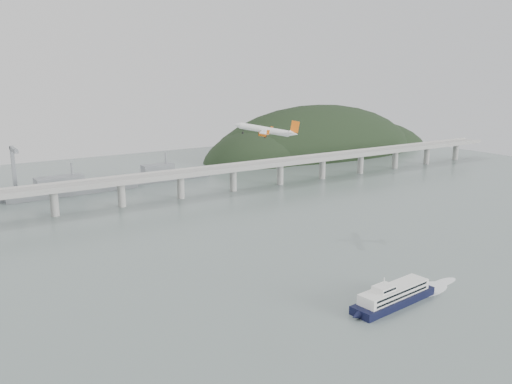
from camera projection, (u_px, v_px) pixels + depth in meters
ground at (315, 282)px, 271.70m from camera, size 900.00×900.00×0.00m
bridge at (156, 180)px, 430.82m from camera, size 800.00×22.00×23.90m
headland at (325, 166)px, 698.29m from camera, size 365.00×155.00×156.00m
ferry at (394, 296)px, 246.12m from camera, size 78.36×19.26×14.78m
airliner at (266, 130)px, 318.23m from camera, size 33.80×31.58×10.59m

